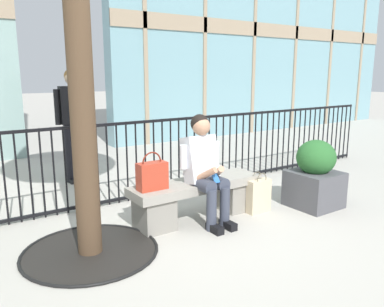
% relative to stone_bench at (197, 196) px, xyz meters
% --- Properties ---
extents(ground_plane, '(60.00, 60.00, 0.00)m').
position_rel_stone_bench_xyz_m(ground_plane, '(0.00, 0.00, -0.27)').
color(ground_plane, '#B2ADA3').
extents(stone_bench, '(1.60, 0.44, 0.45)m').
position_rel_stone_bench_xyz_m(stone_bench, '(0.00, 0.00, 0.00)').
color(stone_bench, gray).
rests_on(stone_bench, ground).
extents(seated_person_with_phone, '(0.52, 0.66, 1.21)m').
position_rel_stone_bench_xyz_m(seated_person_with_phone, '(0.01, -0.13, 0.38)').
color(seated_person_with_phone, '#383D4C').
rests_on(seated_person_with_phone, ground).
extents(handbag_on_bench, '(0.31, 0.15, 0.41)m').
position_rel_stone_bench_xyz_m(handbag_on_bench, '(-0.58, -0.01, 0.33)').
color(handbag_on_bench, '#B23823').
rests_on(handbag_on_bench, stone_bench).
extents(shopping_bag, '(0.30, 0.12, 0.50)m').
position_rel_stone_bench_xyz_m(shopping_bag, '(0.73, -0.25, -0.06)').
color(shopping_bag, beige).
rests_on(shopping_bag, ground).
extents(bystander_at_railing, '(0.55, 0.27, 1.71)m').
position_rel_stone_bench_xyz_m(bystander_at_railing, '(-0.64, 2.34, 0.73)').
color(bystander_at_railing, black).
rests_on(bystander_at_railing, ground).
extents(plaza_railing, '(8.72, 0.04, 1.05)m').
position_rel_stone_bench_xyz_m(plaza_railing, '(0.00, 1.01, 0.26)').
color(plaza_railing, black).
rests_on(plaza_railing, ground).
extents(planter, '(0.57, 0.57, 0.85)m').
position_rel_stone_bench_xyz_m(planter, '(1.45, -0.49, 0.12)').
color(planter, '#4C4C51').
rests_on(planter, ground).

